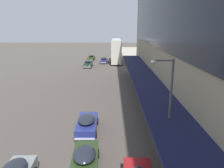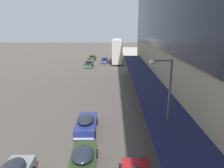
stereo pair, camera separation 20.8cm
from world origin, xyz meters
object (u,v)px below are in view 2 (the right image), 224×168
(sedan_oncoming_rear, at_px, (92,57))
(sedan_lead_mid, at_px, (86,123))
(transit_bus_kerbside_front, at_px, (118,51))
(pedestrian_at_kerb, at_px, (168,124))
(sedan_second_mid, at_px, (83,159))
(sedan_second_near, at_px, (89,64))
(sedan_far_back, at_px, (105,60))
(street_lamp, at_px, (166,106))

(sedan_oncoming_rear, xyz_separation_m, sedan_lead_mid, (3.60, -43.26, -0.00))
(transit_bus_kerbside_front, bearing_deg, pedestrian_at_kerb, -84.48)
(transit_bus_kerbside_front, height_order, sedan_oncoming_rear, transit_bus_kerbside_front)
(sedan_oncoming_rear, bearing_deg, sedan_second_mid, -85.22)
(sedan_lead_mid, height_order, sedan_second_mid, sedan_lead_mid)
(sedan_second_near, relative_size, sedan_far_back, 0.87)
(sedan_second_mid, relative_size, pedestrian_at_kerb, 2.33)
(sedan_far_back, bearing_deg, sedan_second_mid, -89.55)
(street_lamp, bearing_deg, transit_bus_kerbside_front, 93.28)
(sedan_second_near, bearing_deg, sedan_lead_mid, -84.12)
(sedan_lead_mid, relative_size, pedestrian_at_kerb, 2.46)
(sedan_second_near, height_order, sedan_lead_mid, sedan_second_near)
(sedan_far_back, xyz_separation_m, pedestrian_at_kerb, (7.15, -39.65, 0.42))
(sedan_far_back, height_order, pedestrian_at_kerb, pedestrian_at_kerb)
(sedan_second_near, relative_size, sedan_second_mid, 1.00)
(transit_bus_kerbside_front, height_order, sedan_lead_mid, transit_bus_kerbside_front)
(sedan_far_back, xyz_separation_m, sedan_oncoming_rear, (-3.73, 4.55, 0.00))
(sedan_far_back, relative_size, pedestrian_at_kerb, 2.65)
(sedan_second_mid, xyz_separation_m, pedestrian_at_kerb, (6.81, 4.60, 0.44))
(sedan_far_back, xyz_separation_m, street_lamp, (5.85, -43.68, 3.63))
(sedan_lead_mid, bearing_deg, sedan_far_back, 89.80)
(sedan_second_near, distance_m, sedan_second_mid, 38.41)
(transit_bus_kerbside_front, height_order, sedan_far_back, transit_bus_kerbside_front)
(transit_bus_kerbside_front, relative_size, sedan_oncoming_rear, 1.86)
(sedan_lead_mid, distance_m, sedan_second_mid, 5.56)
(sedan_second_near, distance_m, street_lamp, 38.95)
(transit_bus_kerbside_front, relative_size, sedan_far_back, 1.89)
(sedan_lead_mid, relative_size, sedan_second_mid, 1.06)
(street_lamp, bearing_deg, sedan_far_back, 97.63)
(sedan_lead_mid, bearing_deg, pedestrian_at_kerb, -7.35)
(transit_bus_kerbside_front, relative_size, sedan_lead_mid, 2.04)
(transit_bus_kerbside_front, xyz_separation_m, sedan_oncoming_rear, (-7.12, 5.20, -2.54))
(transit_bus_kerbside_front, height_order, pedestrian_at_kerb, transit_bus_kerbside_front)
(sedan_second_mid, height_order, street_lamp, street_lamp)
(sedan_second_near, relative_size, sedan_oncoming_rear, 0.86)
(sedan_second_near, bearing_deg, sedan_oncoming_rear, 91.27)
(pedestrian_at_kerb, bearing_deg, transit_bus_kerbside_front, 95.52)
(pedestrian_at_kerb, relative_size, street_lamp, 0.25)
(sedan_second_near, bearing_deg, street_lamp, -76.05)
(sedan_lead_mid, xyz_separation_m, street_lamp, (5.99, -4.96, 3.63))
(sedan_oncoming_rear, height_order, pedestrian_at_kerb, pedestrian_at_kerb)
(sedan_second_near, xyz_separation_m, sedan_lead_mid, (3.36, -32.68, -0.03))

